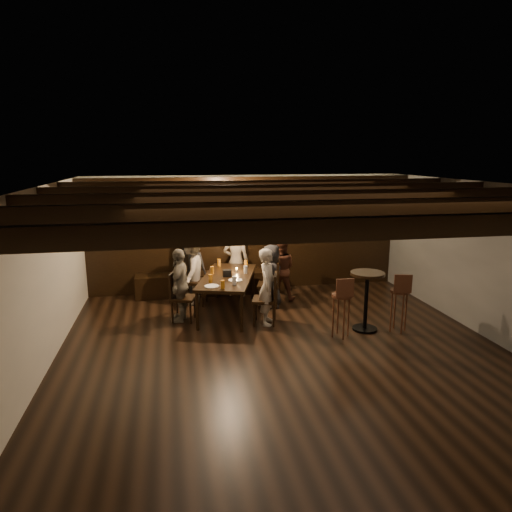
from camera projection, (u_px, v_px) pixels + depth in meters
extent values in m
plane|color=black|center=(288.00, 357.00, 6.47)|extent=(7.00, 7.00, 0.00)
plane|color=black|center=(291.00, 186.00, 5.95)|extent=(7.00, 7.00, 0.00)
plane|color=silver|center=(247.00, 233.00, 9.57)|extent=(6.50, 0.00, 6.50)
plane|color=#504F4D|center=(500.00, 265.00, 6.80)|extent=(0.00, 7.00, 7.00)
plane|color=silver|center=(34.00, 288.00, 5.62)|extent=(0.00, 7.00, 7.00)
cube|color=black|center=(247.00, 263.00, 9.67)|extent=(6.50, 0.08, 1.10)
cube|color=black|center=(211.00, 283.00, 9.35)|extent=(3.00, 0.45, 0.45)
cube|color=black|center=(208.00, 208.00, 9.21)|extent=(0.62, 0.12, 0.72)
cube|color=black|center=(209.00, 208.00, 9.15)|extent=(0.50, 0.02, 0.58)
cube|color=black|center=(398.00, 227.00, 3.19)|extent=(6.50, 0.10, 0.16)
cube|color=black|center=(338.00, 208.00, 4.30)|extent=(6.50, 0.10, 0.16)
cube|color=black|center=(303.00, 197.00, 5.41)|extent=(6.50, 0.10, 0.16)
cube|color=black|center=(280.00, 190.00, 6.53)|extent=(6.50, 0.10, 0.16)
cube|color=black|center=(264.00, 185.00, 7.64)|extent=(6.50, 0.10, 0.16)
cube|color=black|center=(252.00, 181.00, 8.75)|extent=(6.50, 0.10, 0.16)
sphere|color=#FFE099|center=(103.00, 189.00, 8.26)|extent=(0.07, 0.07, 0.07)
sphere|color=#FFE099|center=(179.00, 188.00, 8.51)|extent=(0.07, 0.07, 0.07)
sphere|color=#FFE099|center=(252.00, 187.00, 8.76)|extent=(0.07, 0.07, 0.07)
sphere|color=#FFE099|center=(320.00, 186.00, 9.01)|extent=(0.07, 0.07, 0.07)
sphere|color=#FFE099|center=(385.00, 186.00, 9.26)|extent=(0.07, 0.07, 0.07)
cube|color=black|center=(228.00, 277.00, 8.12)|extent=(1.33, 2.02, 0.06)
cylinder|color=black|center=(197.00, 312.00, 7.38)|extent=(0.06, 0.06, 0.64)
cylinder|color=black|center=(217.00, 282.00, 9.08)|extent=(0.06, 0.06, 0.64)
cylinder|color=black|center=(242.00, 313.00, 7.31)|extent=(0.06, 0.06, 0.64)
cylinder|color=black|center=(253.00, 283.00, 9.01)|extent=(0.06, 0.06, 0.64)
cube|color=black|center=(195.00, 281.00, 8.67)|extent=(0.53, 0.53, 0.05)
cube|color=black|center=(185.00, 268.00, 8.64)|extent=(0.16, 0.42, 0.47)
cube|color=black|center=(183.00, 298.00, 7.81)|extent=(0.48, 0.48, 0.05)
cube|color=black|center=(173.00, 285.00, 7.77)|extent=(0.15, 0.38, 0.43)
cube|color=black|center=(269.00, 285.00, 8.55)|extent=(0.50, 0.50, 0.05)
cube|color=black|center=(278.00, 273.00, 8.47)|extent=(0.15, 0.39, 0.44)
cube|color=black|center=(265.00, 300.00, 7.67)|extent=(0.50, 0.50, 0.05)
cube|color=black|center=(276.00, 286.00, 7.60)|extent=(0.15, 0.39, 0.44)
imported|color=#27282A|center=(190.00, 266.00, 9.09)|extent=(0.72, 0.57, 1.28)
imported|color=gray|center=(236.00, 262.00, 9.13)|extent=(0.59, 0.47, 1.41)
imported|color=#532B1C|center=(280.00, 269.00, 8.92)|extent=(0.71, 0.62, 1.23)
imported|color=#9E9485|center=(192.00, 270.00, 8.63)|extent=(0.72, 0.97, 1.34)
imported|color=slate|center=(180.00, 285.00, 7.76)|extent=(0.51, 0.80, 1.27)
imported|color=#242527|center=(271.00, 276.00, 8.50)|extent=(0.53, 0.66, 1.19)
imported|color=#B5AB99|center=(268.00, 287.00, 7.61)|extent=(0.43, 0.54, 1.30)
cylinder|color=#BF7219|center=(219.00, 263.00, 8.81)|extent=(0.07, 0.07, 0.14)
cylinder|color=#BF7219|center=(246.00, 264.00, 8.71)|extent=(0.07, 0.07, 0.14)
cylinder|color=#BF7219|center=(212.00, 270.00, 8.22)|extent=(0.07, 0.07, 0.14)
cylinder|color=silver|center=(246.00, 270.00, 8.26)|extent=(0.07, 0.07, 0.14)
cylinder|color=#BF7219|center=(210.00, 278.00, 7.68)|extent=(0.07, 0.07, 0.14)
cylinder|color=silver|center=(234.00, 281.00, 7.55)|extent=(0.07, 0.07, 0.14)
cylinder|color=#BF7219|center=(223.00, 285.00, 7.32)|extent=(0.07, 0.07, 0.14)
cylinder|color=white|center=(212.00, 286.00, 7.45)|extent=(0.24, 0.24, 0.01)
cylinder|color=white|center=(235.00, 280.00, 7.80)|extent=(0.24, 0.24, 0.01)
cube|color=black|center=(227.00, 273.00, 8.05)|extent=(0.15, 0.10, 0.12)
cylinder|color=beige|center=(237.00, 270.00, 8.39)|extent=(0.05, 0.05, 0.05)
cylinder|color=black|center=(365.00, 329.00, 7.47)|extent=(0.40, 0.40, 0.04)
cylinder|color=black|center=(366.00, 302.00, 7.37)|extent=(0.06, 0.06, 0.91)
cylinder|color=black|center=(368.00, 274.00, 7.26)|extent=(0.55, 0.55, 0.05)
cylinder|color=#3E2013|center=(342.00, 296.00, 7.04)|extent=(0.31, 0.31, 0.05)
cube|color=#3E2013|center=(345.00, 288.00, 6.86)|extent=(0.28, 0.05, 0.29)
cylinder|color=#3E2013|center=(400.00, 291.00, 7.27)|extent=(0.31, 0.31, 0.05)
cube|color=#3E2013|center=(403.00, 284.00, 7.09)|extent=(0.27, 0.10, 0.29)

